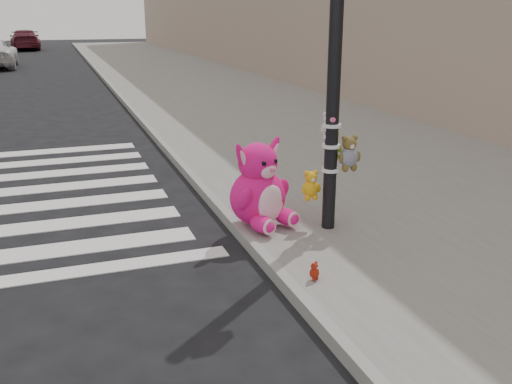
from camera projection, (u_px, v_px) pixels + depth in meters
name	position (u px, v px, depth m)	size (l,w,h in m)	color
ground	(145.00, 352.00, 4.80)	(120.00, 120.00, 0.00)	black
sidewalk_near	(272.00, 116.00, 15.36)	(7.00, 80.00, 0.14)	slate
curb_edge	(144.00, 124.00, 14.26)	(0.12, 80.00, 0.15)	gray
signal_pole	(334.00, 98.00, 6.73)	(0.70, 0.48, 4.00)	black
pink_bunny	(260.00, 190.00, 7.14)	(0.93, 1.01, 1.13)	#F5147F
red_teddy	(314.00, 271.00, 5.75)	(0.13, 0.09, 0.20)	#9F200F
car_maroon_near	(25.00, 40.00, 42.86)	(2.06, 5.07, 1.47)	maroon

